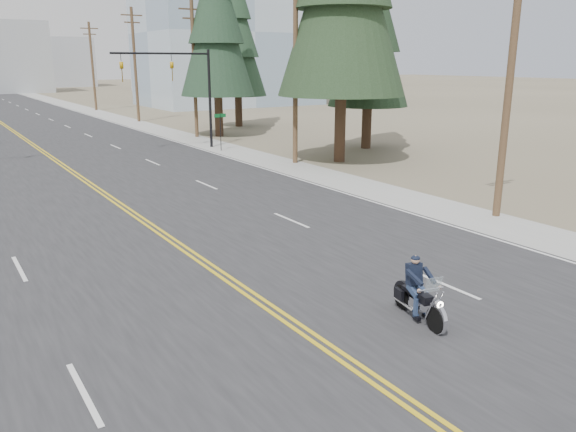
# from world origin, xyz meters

# --- Properties ---
(ground_plane) EXTENTS (400.00, 400.00, 0.00)m
(ground_plane) POSITION_xyz_m (0.00, 0.00, 0.00)
(ground_plane) COLOR #776D56
(ground_plane) RESTS_ON ground
(sidewalk_right) EXTENTS (3.00, 200.00, 0.01)m
(sidewalk_right) POSITION_xyz_m (11.50, 70.00, 0.01)
(sidewalk_right) COLOR #A5A5A0
(sidewalk_right) RESTS_ON ground
(traffic_mast_right) EXTENTS (7.10, 0.26, 7.00)m
(traffic_mast_right) POSITION_xyz_m (8.98, 32.00, 4.94)
(traffic_mast_right) COLOR black
(traffic_mast_right) RESTS_ON ground
(street_sign) EXTENTS (0.90, 0.06, 2.62)m
(street_sign) POSITION_xyz_m (10.80, 30.00, 1.80)
(street_sign) COLOR black
(street_sign) RESTS_ON ground
(utility_pole_a) EXTENTS (2.20, 0.30, 11.00)m
(utility_pole_a) POSITION_xyz_m (12.50, 8.00, 5.73)
(utility_pole_a) COLOR brown
(utility_pole_a) RESTS_ON ground
(utility_pole_b) EXTENTS (2.20, 0.30, 11.50)m
(utility_pole_b) POSITION_xyz_m (12.50, 23.00, 5.98)
(utility_pole_b) COLOR brown
(utility_pole_b) RESTS_ON ground
(utility_pole_c) EXTENTS (2.20, 0.30, 11.00)m
(utility_pole_c) POSITION_xyz_m (12.50, 38.00, 5.73)
(utility_pole_c) COLOR brown
(utility_pole_c) RESTS_ON ground
(utility_pole_d) EXTENTS (2.20, 0.30, 11.50)m
(utility_pole_d) POSITION_xyz_m (12.50, 53.00, 5.98)
(utility_pole_d) COLOR brown
(utility_pole_d) RESTS_ON ground
(utility_pole_e) EXTENTS (2.20, 0.30, 11.00)m
(utility_pole_e) POSITION_xyz_m (12.50, 70.00, 5.73)
(utility_pole_e) COLOR brown
(utility_pole_e) RESTS_ON ground
(glass_building) EXTENTS (24.00, 16.00, 20.00)m
(glass_building) POSITION_xyz_m (32.00, 70.00, 10.00)
(glass_building) COLOR #9EB5CC
(glass_building) RESTS_ON ground
(haze_bldg_c) EXTENTS (16.00, 12.00, 18.00)m
(haze_bldg_c) POSITION_xyz_m (40.00, 110.00, 9.00)
(haze_bldg_c) COLOR #B7BCC6
(haze_bldg_c) RESTS_ON ground
(haze_bldg_e) EXTENTS (14.00, 14.00, 12.00)m
(haze_bldg_e) POSITION_xyz_m (25.00, 150.00, 6.00)
(haze_bldg_e) COLOR #B7BCC6
(haze_bldg_e) RESTS_ON ground
(motorcyclist) EXTENTS (1.29, 2.18, 1.59)m
(motorcyclist) POSITION_xyz_m (2.74, 2.82, 0.80)
(motorcyclist) COLOR black
(motorcyclist) RESTS_ON ground
(conifer_mid) EXTENTS (5.74, 5.74, 15.32)m
(conifer_mid) POSITION_xyz_m (20.39, 25.44, 8.79)
(conifer_mid) COLOR #382619
(conifer_mid) RESTS_ON ground
(conifer_tall) EXTENTS (6.14, 6.14, 17.05)m
(conifer_tall) POSITION_xyz_m (14.39, 37.58, 9.79)
(conifer_tall) COLOR #382619
(conifer_tall) RESTS_ON ground
(conifer_far) EXTENTS (5.51, 5.51, 14.75)m
(conifer_far) POSITION_xyz_m (19.36, 43.34, 8.46)
(conifer_far) COLOR #382619
(conifer_far) RESTS_ON ground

